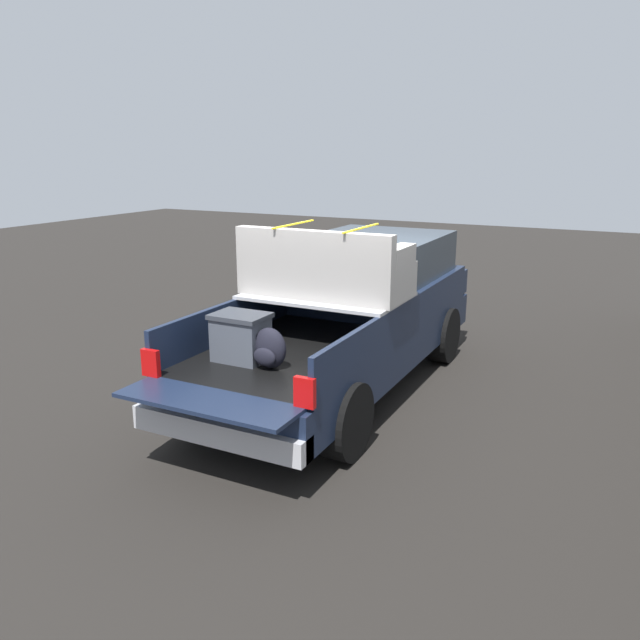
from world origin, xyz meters
name	(u,v)px	position (x,y,z in m)	size (l,w,h in m)	color
ground_plane	(340,389)	(0.00, 0.00, 0.00)	(40.00, 40.00, 0.00)	black
pickup_truck	(353,311)	(0.38, 0.00, 0.98)	(6.05, 2.06, 2.23)	#162138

